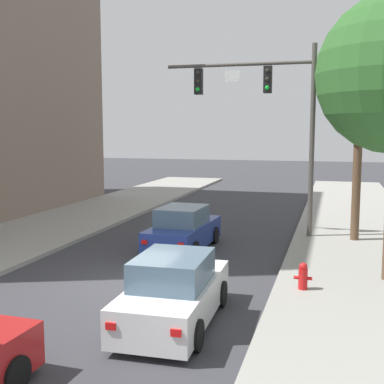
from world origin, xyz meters
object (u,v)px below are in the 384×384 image
Objects in this scene: car_lead_blue at (183,230)px; fire_hydrant at (303,276)px; traffic_signal_mast at (270,106)px; car_following_white at (174,292)px; street_tree_second at (361,79)px.

car_lead_blue is 5.96× the size of fire_hydrant.
traffic_signal_mast reaches higher than car_following_white.
street_tree_second is at bearing 66.32° from car_following_white.
car_lead_blue reaches higher than fire_hydrant.
traffic_signal_mast is at bearing 85.24° from car_following_white.
traffic_signal_mast is 1.75× the size of car_lead_blue.
fire_hydrant is (1.85, -7.00, -4.81)m from traffic_signal_mast.
traffic_signal_mast is 10.88m from car_following_white.
car_following_white is at bearing -133.35° from fire_hydrant.
car_following_white is 11.80m from street_tree_second.
fire_hydrant is (2.66, 2.82, -0.22)m from car_following_white.
street_tree_second reaches higher than car_following_white.
traffic_signal_mast is 0.97× the size of street_tree_second.
car_lead_blue is at bearing -155.34° from street_tree_second.
car_following_white reaches higher than fire_hydrant.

